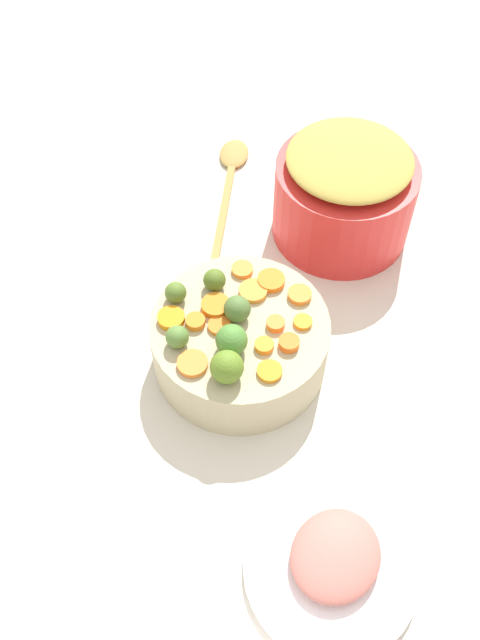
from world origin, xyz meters
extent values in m
cube|color=silver|center=(0.00, 0.00, 0.01)|extent=(2.40, 2.40, 0.02)
cylinder|color=#BCB18D|center=(-0.01, 0.01, 0.06)|extent=(0.24, 0.24, 0.08)
cylinder|color=red|center=(0.11, 0.28, 0.09)|extent=(0.21, 0.21, 0.13)
ellipsoid|color=gold|center=(0.11, 0.28, 0.17)|extent=(0.19, 0.19, 0.03)
cylinder|color=orange|center=(-0.07, 0.00, 0.11)|extent=(0.04, 0.04, 0.01)
cylinder|color=orange|center=(-0.05, 0.03, 0.11)|extent=(0.05, 0.05, 0.01)
cylinder|color=orange|center=(0.00, 0.06, 0.11)|extent=(0.05, 0.05, 0.01)
cylinder|color=orange|center=(0.06, -0.01, 0.11)|extent=(0.04, 0.04, 0.01)
cylinder|color=orange|center=(-0.06, -0.06, 0.11)|extent=(0.05, 0.05, 0.01)
cylinder|color=orange|center=(0.04, -0.06, 0.11)|extent=(0.04, 0.04, 0.01)
cylinder|color=orange|center=(-0.03, 0.00, 0.11)|extent=(0.04, 0.04, 0.01)
cylinder|color=orange|center=(-0.02, 0.10, 0.11)|extent=(0.04, 0.04, 0.01)
cylinder|color=orange|center=(0.07, 0.02, 0.11)|extent=(0.03, 0.03, 0.01)
cylinder|color=orange|center=(0.04, 0.01, 0.11)|extent=(0.03, 0.03, 0.01)
cylinder|color=orange|center=(0.06, 0.07, 0.11)|extent=(0.03, 0.03, 0.01)
cylinder|color=orange|center=(0.03, -0.02, 0.11)|extent=(0.03, 0.03, 0.01)
cylinder|color=orange|center=(0.02, 0.08, 0.11)|extent=(0.05, 0.05, 0.01)
cylinder|color=orange|center=(-0.10, 0.00, 0.11)|extent=(0.05, 0.05, 0.01)
sphere|color=#578138|center=(-0.08, -0.03, 0.12)|extent=(0.03, 0.03, 0.03)
sphere|color=#4C8735|center=(-0.01, -0.03, 0.13)|extent=(0.04, 0.04, 0.04)
sphere|color=olive|center=(-0.01, -0.07, 0.13)|extent=(0.04, 0.04, 0.04)
sphere|color=#55742C|center=(-0.10, 0.04, 0.12)|extent=(0.03, 0.03, 0.03)
sphere|color=#516D24|center=(-0.05, 0.06, 0.12)|extent=(0.03, 0.03, 0.03)
sphere|color=#507136|center=(-0.01, 0.02, 0.12)|extent=(0.04, 0.04, 0.04)
cube|color=#A88945|center=(-0.08, 0.27, 0.02)|extent=(0.02, 0.26, 0.01)
ellipsoid|color=#A88945|center=(-0.09, 0.42, 0.03)|extent=(0.05, 0.08, 0.01)
cylinder|color=white|center=(0.14, -0.26, 0.03)|extent=(0.20, 0.20, 0.01)
ellipsoid|color=#C46D63|center=(0.14, -0.25, 0.05)|extent=(0.14, 0.14, 0.03)
camera|label=1|loc=(0.08, -0.52, 0.86)|focal=39.87mm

